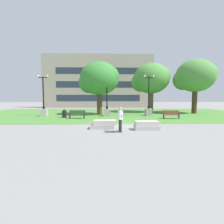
% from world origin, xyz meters
% --- Properties ---
extents(ground_plane, '(140.00, 140.00, 0.00)m').
position_xyz_m(ground_plane, '(0.00, 0.00, 0.00)').
color(ground_plane, gray).
extents(grass_lawn, '(40.00, 20.00, 0.02)m').
position_xyz_m(grass_lawn, '(0.00, 10.00, 0.01)').
color(grass_lawn, '#4C8438').
rests_on(grass_lawn, ground).
extents(concrete_block_center, '(1.92, 0.90, 0.64)m').
position_xyz_m(concrete_block_center, '(-1.13, -2.10, 0.31)').
color(concrete_block_center, '#B2ADA3').
rests_on(concrete_block_center, ground).
extents(concrete_block_left, '(1.80, 0.90, 0.64)m').
position_xyz_m(concrete_block_left, '(2.05, -2.63, 0.31)').
color(concrete_block_left, '#B2ADA3').
rests_on(concrete_block_left, ground).
extents(person_skateboarder, '(0.36, 0.56, 1.71)m').
position_xyz_m(person_skateboarder, '(0.05, -3.46, 0.98)').
color(person_skateboarder, '#28282D').
rests_on(person_skateboarder, ground).
extents(skateboard, '(1.03, 0.28, 0.14)m').
position_xyz_m(skateboard, '(-0.46, -3.56, 0.09)').
color(skateboard, '#2D4C75').
rests_on(skateboard, ground).
extents(park_bench_near_left, '(1.84, 0.67, 0.90)m').
position_xyz_m(park_bench_near_left, '(6.16, 3.62, 0.54)').
color(park_bench_near_left, brown).
rests_on(park_bench_near_left, grass_lawn).
extents(park_bench_near_right, '(1.83, 0.65, 0.90)m').
position_xyz_m(park_bench_near_right, '(-4.17, 4.13, 0.54)').
color(park_bench_near_right, '#284723').
rests_on(park_bench_near_right, grass_lawn).
extents(lamp_post_center, '(1.32, 0.80, 5.18)m').
position_xyz_m(lamp_post_center, '(-0.85, 6.54, 1.07)').
color(lamp_post_center, gray).
rests_on(lamp_post_center, grass_lawn).
extents(lamp_post_left, '(1.32, 0.80, 5.30)m').
position_xyz_m(lamp_post_left, '(4.47, 6.95, 1.09)').
color(lamp_post_left, gray).
rests_on(lamp_post_left, grass_lawn).
extents(lamp_post_right, '(1.32, 0.80, 5.24)m').
position_xyz_m(lamp_post_right, '(-8.68, 6.58, 1.08)').
color(lamp_post_right, '#ADA89E').
rests_on(lamp_post_right, grass_lawn).
extents(tree_near_right, '(5.44, 5.18, 7.05)m').
position_xyz_m(tree_near_right, '(-1.92, 8.37, 4.78)').
color(tree_near_right, '#4C3823').
rests_on(tree_near_right, grass_lawn).
extents(tree_near_left, '(5.77, 5.49, 7.58)m').
position_xyz_m(tree_near_left, '(5.94, 11.88, 5.18)').
color(tree_near_left, brown).
rests_on(tree_near_left, grass_lawn).
extents(tree_far_left, '(5.75, 5.48, 7.76)m').
position_xyz_m(tree_far_left, '(11.79, 9.84, 5.36)').
color(tree_far_left, '#42301E').
rests_on(tree_far_left, grass_lawn).
extents(trash_bin, '(0.49, 0.49, 0.96)m').
position_xyz_m(trash_bin, '(-5.77, 4.98, 0.50)').
color(trash_bin, black).
rests_on(trash_bin, grass_lawn).
extents(building_facade_distant, '(24.85, 1.03, 11.91)m').
position_xyz_m(building_facade_distant, '(-2.77, 24.50, 5.95)').
color(building_facade_distant, gray).
rests_on(building_facade_distant, ground).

